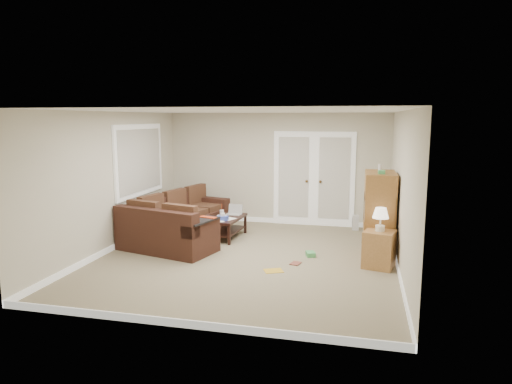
% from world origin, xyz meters
% --- Properties ---
extents(floor, '(5.50, 5.50, 0.00)m').
position_xyz_m(floor, '(0.00, 0.00, 0.00)').
color(floor, gray).
rests_on(floor, ground).
extents(ceiling, '(5.00, 5.50, 0.02)m').
position_xyz_m(ceiling, '(0.00, 0.00, 2.50)').
color(ceiling, white).
rests_on(ceiling, wall_back).
extents(wall_left, '(0.02, 5.50, 2.50)m').
position_xyz_m(wall_left, '(-2.50, 0.00, 1.25)').
color(wall_left, beige).
rests_on(wall_left, floor).
extents(wall_right, '(0.02, 5.50, 2.50)m').
position_xyz_m(wall_right, '(2.50, 0.00, 1.25)').
color(wall_right, beige).
rests_on(wall_right, floor).
extents(wall_back, '(5.00, 0.02, 2.50)m').
position_xyz_m(wall_back, '(0.00, 2.75, 1.25)').
color(wall_back, beige).
rests_on(wall_back, floor).
extents(wall_front, '(5.00, 0.02, 2.50)m').
position_xyz_m(wall_front, '(0.00, -2.75, 1.25)').
color(wall_front, beige).
rests_on(wall_front, floor).
extents(baseboards, '(5.00, 5.50, 0.10)m').
position_xyz_m(baseboards, '(0.00, 0.00, 0.05)').
color(baseboards, white).
rests_on(baseboards, floor).
extents(french_doors, '(1.80, 0.05, 2.13)m').
position_xyz_m(french_doors, '(0.85, 2.71, 1.04)').
color(french_doors, white).
rests_on(french_doors, floor).
extents(window_left, '(0.05, 1.92, 1.42)m').
position_xyz_m(window_left, '(-2.46, 1.00, 1.55)').
color(window_left, white).
rests_on(window_left, wall_left).
extents(sectional_sofa, '(1.92, 3.01, 0.82)m').
position_xyz_m(sectional_sofa, '(-1.60, 0.77, 0.32)').
color(sectional_sofa, '#3A1F16').
rests_on(sectional_sofa, floor).
extents(coffee_table, '(0.59, 1.07, 0.70)m').
position_xyz_m(coffee_table, '(-0.71, 1.22, 0.23)').
color(coffee_table, black).
rests_on(coffee_table, floor).
extents(tv_armoire, '(0.52, 0.93, 1.58)m').
position_xyz_m(tv_armoire, '(2.20, 0.66, 0.74)').
color(tv_armoire, brown).
rests_on(tv_armoire, floor).
extents(side_cabinet, '(0.56, 0.56, 0.98)m').
position_xyz_m(side_cabinet, '(2.20, 0.00, 0.35)').
color(side_cabinet, '#A6733D').
rests_on(side_cabinet, floor).
extents(space_heater, '(0.14, 0.12, 0.32)m').
position_xyz_m(space_heater, '(1.79, 2.45, 0.16)').
color(space_heater, silver).
rests_on(space_heater, floor).
extents(floor_magazine, '(0.36, 0.33, 0.01)m').
position_xyz_m(floor_magazine, '(0.58, -0.57, 0.00)').
color(floor_magazine, gold).
rests_on(floor_magazine, floor).
extents(floor_greenbox, '(0.20, 0.23, 0.08)m').
position_xyz_m(floor_greenbox, '(1.06, 0.34, 0.04)').
color(floor_greenbox, '#469A53').
rests_on(floor_greenbox, floor).
extents(floor_book, '(0.20, 0.24, 0.02)m').
position_xyz_m(floor_book, '(0.80, -0.12, 0.01)').
color(floor_book, brown).
rests_on(floor_book, floor).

